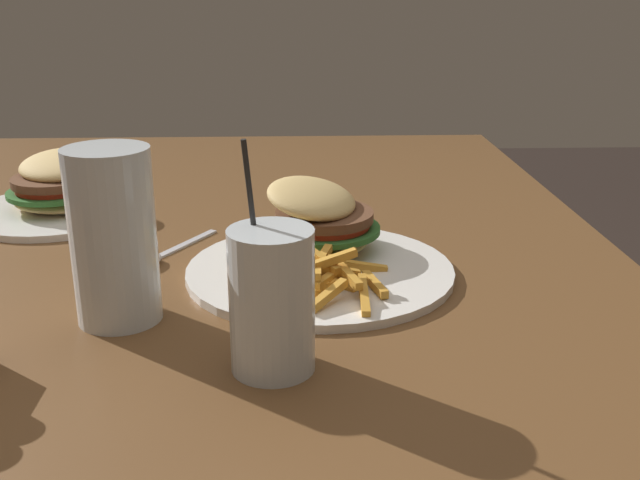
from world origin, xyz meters
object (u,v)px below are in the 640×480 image
Objects in this scene: meal_plate_near at (320,243)px; spoon at (145,259)px; beer_glass at (114,243)px; juice_glass at (272,305)px; meal_plate_far at (57,193)px.

meal_plate_near is 1.92× the size of spoon.
spoon is (0.16, 0.00, -0.08)m from beer_glass.
juice_glass is 0.59m from meal_plate_far.
beer_glass is (-0.14, 0.21, 0.05)m from meal_plate_near.
juice_glass is (-0.25, 0.05, 0.03)m from meal_plate_near.
beer_glass is 1.09× the size of spoon.
beer_glass reaches higher than meal_plate_near.
meal_plate_far is (0.48, 0.33, -0.03)m from juice_glass.
juice_glass reaches higher than beer_glass.
meal_plate_far is (0.23, 0.38, 0.00)m from meal_plate_near.
juice_glass is (-0.11, -0.16, -0.02)m from beer_glass.
juice_glass is 0.32m from spoon.
juice_glass reaches higher than meal_plate_far.
beer_glass reaches higher than meal_plate_far.
juice_glass is at bearing -124.42° from beer_glass.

